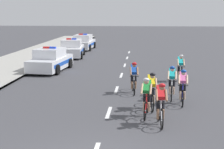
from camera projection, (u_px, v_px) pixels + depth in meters
kerb_edge at (33, 70)px, 22.98m from camera, size 0.16×60.00×0.13m
lane_markings_centre at (119, 82)px, 19.63m from camera, size 0.14×29.60×0.01m
cyclist_lead at (161, 103)px, 12.12m from camera, size 0.43×1.72×1.56m
cyclist_second at (147, 96)px, 13.06m from camera, size 0.45×1.72×1.56m
cyclist_third at (152, 90)px, 14.12m from camera, size 0.44×1.72×1.56m
cyclist_fourth at (183, 86)px, 14.82m from camera, size 0.44×1.72×1.56m
cyclist_fifth at (172, 82)px, 15.71m from camera, size 0.45×1.72×1.56m
cyclist_sixth at (134, 77)px, 16.83m from camera, size 0.44×1.72×1.56m
cyclist_seventh at (180, 67)px, 19.60m from camera, size 0.42×1.72×1.56m
police_car_nearest at (50, 60)px, 23.04m from camera, size 2.28×4.53×1.59m
police_car_second at (72, 49)px, 29.89m from camera, size 2.30×4.54×1.59m
police_car_third at (83, 43)px, 35.62m from camera, size 2.10×4.45×1.59m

